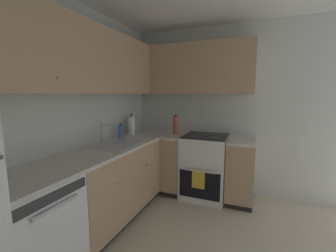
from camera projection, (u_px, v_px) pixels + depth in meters
wall_back at (56, 119)px, 2.16m from camera, size 3.54×0.05×2.45m
wall_right at (249, 112)px, 3.11m from camera, size 0.05×3.56×2.45m
dishwasher at (29, 236)px, 1.62m from camera, size 0.60×0.63×0.85m
lower_cabinets_back at (111, 184)px, 2.54m from camera, size 1.41×0.62×0.85m
countertop_back at (110, 148)px, 2.48m from camera, size 2.61×0.60×0.03m
lower_cabinets_right at (211, 168)px, 3.10m from camera, size 0.62×1.24×0.85m
countertop_right at (212, 138)px, 3.04m from camera, size 0.60×1.24×0.03m
oven_range at (205, 166)px, 3.15m from camera, size 0.68×0.62×1.04m
upper_cabinets_back at (86, 59)px, 2.24m from camera, size 2.29×0.34×0.70m
upper_cabinets_right at (190, 69)px, 3.16m from camera, size 0.32×1.79×0.70m
sink at (119, 148)px, 2.58m from camera, size 0.56×0.40×0.10m
faucet at (104, 131)px, 2.64m from camera, size 0.07×0.16×0.24m
soap_bottle at (121, 131)px, 2.97m from camera, size 0.06×0.06×0.20m
paper_towel_roll at (132, 126)px, 3.18m from camera, size 0.11×0.11×0.32m
oil_bottle at (176, 125)px, 3.21m from camera, size 0.07×0.07×0.29m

